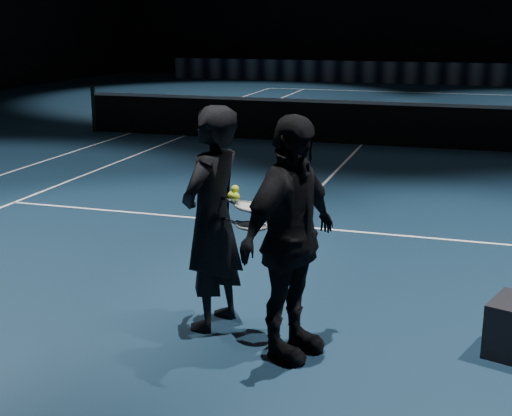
{
  "coord_description": "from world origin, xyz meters",
  "views": [
    {
      "loc": [
        2.31,
        -15.06,
        2.62
      ],
      "look_at": [
        0.67,
        -9.76,
        1.15
      ],
      "focal_mm": 50.0,
      "sensor_mm": 36.0,
      "label": 1
    }
  ],
  "objects_px": {
    "player_a": "(212,219)",
    "player_b": "(290,239)",
    "racket_lower": "(251,226)",
    "tennis_balls": "(234,194)",
    "racket_upper": "(250,207)"
  },
  "relations": [
    {
      "from": "player_a",
      "to": "racket_lower",
      "type": "xyz_separation_m",
      "value": [
        0.41,
        -0.19,
        0.03
      ]
    },
    {
      "from": "player_b",
      "to": "player_a",
      "type": "bearing_deg",
      "value": 86.36
    },
    {
      "from": "racket_lower",
      "to": "racket_upper",
      "type": "xyz_separation_m",
      "value": [
        -0.03,
        0.06,
        0.14
      ]
    },
    {
      "from": "racket_upper",
      "to": "player_b",
      "type": "bearing_deg",
      "value": -9.08
    },
    {
      "from": "player_a",
      "to": "racket_lower",
      "type": "relative_size",
      "value": 2.86
    },
    {
      "from": "player_a",
      "to": "player_b",
      "type": "distance_m",
      "value": 0.85
    },
    {
      "from": "tennis_balls",
      "to": "racket_upper",
      "type": "bearing_deg",
      "value": -10.77
    },
    {
      "from": "racket_lower",
      "to": "tennis_balls",
      "type": "distance_m",
      "value": 0.31
    },
    {
      "from": "racket_lower",
      "to": "player_b",
      "type": "bearing_deg",
      "value": 0.0
    },
    {
      "from": "player_a",
      "to": "racket_upper",
      "type": "bearing_deg",
      "value": 83.86
    },
    {
      "from": "player_b",
      "to": "tennis_balls",
      "type": "bearing_deg",
      "value": 85.88
    },
    {
      "from": "racket_lower",
      "to": "tennis_balls",
      "type": "xyz_separation_m",
      "value": [
        -0.18,
        0.08,
        0.24
      ]
    },
    {
      "from": "player_b",
      "to": "tennis_balls",
      "type": "height_order",
      "value": "player_b"
    },
    {
      "from": "player_a",
      "to": "player_b",
      "type": "relative_size",
      "value": 1.0
    },
    {
      "from": "racket_lower",
      "to": "tennis_balls",
      "type": "bearing_deg",
      "value": 178.53
    }
  ]
}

